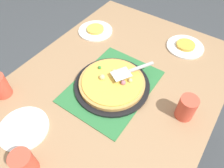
{
  "coord_description": "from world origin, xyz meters",
  "views": [
    {
      "loc": [
        0.55,
        0.38,
        1.58
      ],
      "look_at": [
        0.0,
        0.0,
        0.77
      ],
      "focal_mm": 33.48,
      "sensor_mm": 36.0,
      "label": 1
    }
  ],
  "objects_px": {
    "plate_side": "(23,128)",
    "served_slice_left": "(186,45)",
    "pizza_pan": "(112,85)",
    "plate_far_right": "(95,31)",
    "cup_far": "(186,108)",
    "cup_corner": "(24,163)",
    "plate_near_left": "(185,47)",
    "pizza_server": "(130,71)",
    "pizza": "(112,82)",
    "served_slice_right": "(95,29)",
    "cup_near": "(0,86)"
  },
  "relations": [
    {
      "from": "plate_near_left",
      "to": "plate_side",
      "type": "height_order",
      "value": "same"
    },
    {
      "from": "served_slice_left",
      "to": "cup_corner",
      "type": "xyz_separation_m",
      "value": [
        1.02,
        -0.22,
        0.04
      ]
    },
    {
      "from": "cup_corner",
      "to": "cup_far",
      "type": "bearing_deg",
      "value": 145.07
    },
    {
      "from": "cup_near",
      "to": "cup_far",
      "type": "bearing_deg",
      "value": 116.44
    },
    {
      "from": "pizza_pan",
      "to": "plate_far_right",
      "type": "distance_m",
      "value": 0.48
    },
    {
      "from": "plate_side",
      "to": "pizza",
      "type": "bearing_deg",
      "value": 156.37
    },
    {
      "from": "served_slice_right",
      "to": "cup_far",
      "type": "relative_size",
      "value": 0.92
    },
    {
      "from": "pizza",
      "to": "plate_side",
      "type": "xyz_separation_m",
      "value": [
        0.42,
        -0.18,
        -0.03
      ]
    },
    {
      "from": "pizza",
      "to": "pizza_server",
      "type": "distance_m",
      "value": 0.1
    },
    {
      "from": "served_slice_right",
      "to": "cup_far",
      "type": "height_order",
      "value": "cup_far"
    },
    {
      "from": "pizza_pan",
      "to": "cup_corner",
      "type": "distance_m",
      "value": 0.52
    },
    {
      "from": "pizza",
      "to": "cup_far",
      "type": "relative_size",
      "value": 2.75
    },
    {
      "from": "cup_corner",
      "to": "pizza_server",
      "type": "height_order",
      "value": "cup_corner"
    },
    {
      "from": "served_slice_right",
      "to": "cup_far",
      "type": "distance_m",
      "value": 0.77
    },
    {
      "from": "served_slice_left",
      "to": "cup_corner",
      "type": "distance_m",
      "value": 1.04
    },
    {
      "from": "served_slice_right",
      "to": "served_slice_left",
      "type": "bearing_deg",
      "value": 108.45
    },
    {
      "from": "pizza_pan",
      "to": "plate_side",
      "type": "relative_size",
      "value": 1.73
    },
    {
      "from": "pizza_pan",
      "to": "served_slice_left",
      "type": "distance_m",
      "value": 0.54
    },
    {
      "from": "plate_near_left",
      "to": "cup_near",
      "type": "bearing_deg",
      "value": -35.55
    },
    {
      "from": "cup_corner",
      "to": "pizza_pan",
      "type": "bearing_deg",
      "value": 176.71
    },
    {
      "from": "plate_far_right",
      "to": "cup_near",
      "type": "xyz_separation_m",
      "value": [
        0.66,
        -0.06,
        0.06
      ]
    },
    {
      "from": "cup_far",
      "to": "cup_corner",
      "type": "bearing_deg",
      "value": -34.93
    },
    {
      "from": "pizza_pan",
      "to": "pizza_server",
      "type": "distance_m",
      "value": 0.11
    },
    {
      "from": "plate_side",
      "to": "served_slice_left",
      "type": "bearing_deg",
      "value": 157.98
    },
    {
      "from": "pizza_server",
      "to": "cup_far",
      "type": "bearing_deg",
      "value": 83.0
    },
    {
      "from": "pizza_server",
      "to": "served_slice_left",
      "type": "bearing_deg",
      "value": 161.45
    },
    {
      "from": "served_slice_right",
      "to": "cup_near",
      "type": "relative_size",
      "value": 0.92
    },
    {
      "from": "pizza",
      "to": "pizza_server",
      "type": "relative_size",
      "value": 1.5
    },
    {
      "from": "pizza",
      "to": "cup_near",
      "type": "xyz_separation_m",
      "value": [
        0.34,
        -0.41,
        0.03
      ]
    },
    {
      "from": "plate_near_left",
      "to": "plate_far_right",
      "type": "distance_m",
      "value": 0.57
    },
    {
      "from": "plate_near_left",
      "to": "served_slice_right",
      "type": "distance_m",
      "value": 0.57
    },
    {
      "from": "plate_near_left",
      "to": "plate_side",
      "type": "xyz_separation_m",
      "value": [
        0.92,
        -0.37,
        0.0
      ]
    },
    {
      "from": "pizza",
      "to": "plate_side",
      "type": "bearing_deg",
      "value": -23.63
    },
    {
      "from": "plate_side",
      "to": "pizza_server",
      "type": "distance_m",
      "value": 0.55
    },
    {
      "from": "plate_side",
      "to": "cup_near",
      "type": "xyz_separation_m",
      "value": [
        -0.08,
        -0.23,
        0.06
      ]
    },
    {
      "from": "pizza",
      "to": "served_slice_left",
      "type": "xyz_separation_m",
      "value": [
        -0.5,
        0.19,
        -0.02
      ]
    },
    {
      "from": "plate_far_right",
      "to": "cup_corner",
      "type": "xyz_separation_m",
      "value": [
        0.84,
        0.32,
        0.06
      ]
    },
    {
      "from": "cup_far",
      "to": "pizza_server",
      "type": "bearing_deg",
      "value": -97.0
    },
    {
      "from": "served_slice_right",
      "to": "cup_corner",
      "type": "relative_size",
      "value": 0.92
    },
    {
      "from": "plate_near_left",
      "to": "plate_side",
      "type": "distance_m",
      "value": 0.99
    },
    {
      "from": "served_slice_right",
      "to": "pizza_server",
      "type": "relative_size",
      "value": 0.5
    },
    {
      "from": "cup_near",
      "to": "plate_near_left",
      "type": "bearing_deg",
      "value": 144.45
    },
    {
      "from": "pizza_pan",
      "to": "plate_far_right",
      "type": "xyz_separation_m",
      "value": [
        -0.32,
        -0.35,
        -0.01
      ]
    },
    {
      "from": "plate_side",
      "to": "served_slice_left",
      "type": "height_order",
      "value": "served_slice_left"
    },
    {
      "from": "pizza_pan",
      "to": "plate_near_left",
      "type": "bearing_deg",
      "value": 159.37
    },
    {
      "from": "cup_near",
      "to": "pizza_server",
      "type": "height_order",
      "value": "cup_near"
    },
    {
      "from": "pizza_server",
      "to": "pizza",
      "type": "bearing_deg",
      "value": -30.2
    },
    {
      "from": "pizza_pan",
      "to": "plate_side",
      "type": "xyz_separation_m",
      "value": [
        0.42,
        -0.18,
        -0.01
      ]
    },
    {
      "from": "cup_near",
      "to": "pizza_server",
      "type": "bearing_deg",
      "value": 132.61
    },
    {
      "from": "cup_corner",
      "to": "served_slice_left",
      "type": "bearing_deg",
      "value": 167.89
    }
  ]
}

